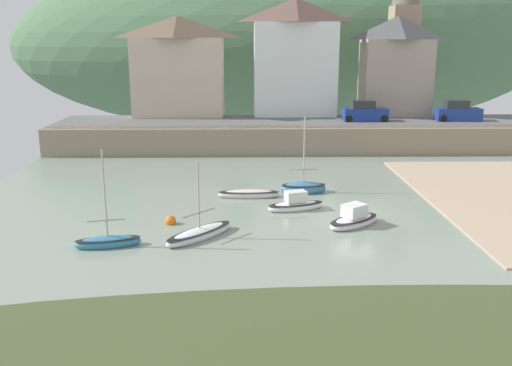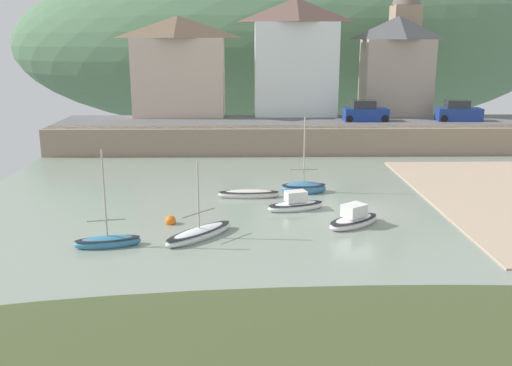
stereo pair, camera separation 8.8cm
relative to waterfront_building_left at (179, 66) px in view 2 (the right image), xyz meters
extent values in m
cube|color=gray|center=(13.01, -25.20, -7.38)|extent=(48.00, 40.00, 0.06)
ellipsoid|color=#43502C|center=(13.01, -41.20, -7.07)|extent=(44.00, 10.00, 0.55)
cube|color=gray|center=(13.01, -8.20, -6.15)|extent=(48.00, 2.40, 2.40)
cube|color=#606060|center=(13.01, -4.50, -5.00)|extent=(48.00, 9.00, 0.10)
ellipsoid|color=#4F7451|center=(12.20, 30.00, 1.66)|extent=(80.00, 44.00, 25.72)
cube|color=beige|center=(0.00, 0.00, -1.14)|extent=(8.83, 5.05, 7.61)
pyramid|color=brown|center=(0.00, 0.00, 3.73)|extent=(9.13, 5.35, 2.13)
cube|color=white|center=(11.61, 0.00, -0.39)|extent=(8.12, 4.08, 9.11)
pyramid|color=brown|center=(11.61, 0.00, 5.31)|extent=(8.42, 4.38, 2.29)
cube|color=#A29686|center=(21.73, 0.00, -1.21)|extent=(6.66, 4.25, 7.46)
pyramid|color=#4D4D4F|center=(21.73, 0.00, 3.65)|extent=(6.96, 4.55, 2.27)
cube|color=#9E886C|center=(23.43, 4.00, 0.53)|extent=(2.80, 2.80, 10.95)
ellipsoid|color=white|center=(9.57, -24.96, -7.17)|extent=(3.68, 2.10, 0.65)
ellipsoid|color=black|center=(9.57, -24.96, -6.99)|extent=(3.60, 2.06, 0.12)
cube|color=silver|center=(9.57, -24.96, -6.52)|extent=(1.40, 1.12, 0.63)
ellipsoid|color=teal|center=(10.42, -21.11, -7.09)|extent=(3.10, 1.57, 0.94)
ellipsoid|color=black|center=(10.42, -21.11, -6.83)|extent=(3.04, 1.54, 0.12)
cylinder|color=#B2A893|center=(10.42, -21.11, -4.45)|extent=(0.09, 0.09, 4.34)
cylinder|color=gray|center=(10.42, -21.11, -5.78)|extent=(1.86, 0.21, 0.07)
ellipsoid|color=white|center=(4.23, -29.76, -7.16)|extent=(3.80, 4.02, 0.68)
ellipsoid|color=black|center=(4.23, -29.76, -6.98)|extent=(3.72, 3.94, 0.12)
cylinder|color=#B2A893|center=(4.23, -29.76, -5.09)|extent=(0.09, 0.09, 3.47)
cylinder|color=gray|center=(4.23, -29.76, -6.01)|extent=(1.56, 1.72, 0.07)
ellipsoid|color=white|center=(12.47, -27.97, -7.16)|extent=(3.55, 3.11, 0.67)
ellipsoid|color=black|center=(12.47, -27.97, -6.98)|extent=(3.48, 3.05, 0.12)
cube|color=silver|center=(12.47, -27.97, -6.49)|extent=(1.52, 1.46, 0.68)
ellipsoid|color=teal|center=(-0.14, -30.91, -7.15)|extent=(3.32, 1.61, 0.70)
ellipsoid|color=black|center=(-0.14, -30.91, -6.96)|extent=(3.26, 1.58, 0.12)
cylinder|color=#B2A893|center=(-0.14, -30.91, -4.67)|extent=(0.09, 0.09, 4.26)
cylinder|color=gray|center=(-0.14, -30.91, -6.00)|extent=(1.78, 0.45, 0.07)
ellipsoid|color=silver|center=(6.80, -22.24, -7.16)|extent=(3.96, 0.96, 0.66)
ellipsoid|color=black|center=(6.80, -22.24, -6.98)|extent=(3.88, 0.94, 0.12)
cube|color=navy|center=(17.90, -4.50, -4.35)|extent=(4.13, 1.77, 1.20)
cube|color=#282D33|center=(17.65, -4.50, -3.40)|extent=(2.12, 1.53, 0.80)
cylinder|color=black|center=(19.55, -3.70, -4.63)|extent=(0.64, 0.22, 0.64)
cylinder|color=black|center=(19.55, -5.30, -4.63)|extent=(0.64, 0.22, 0.64)
cylinder|color=black|center=(16.25, -3.70, -4.63)|extent=(0.64, 0.22, 0.64)
cylinder|color=black|center=(16.25, -5.30, -4.63)|extent=(0.64, 0.22, 0.64)
cube|color=navy|center=(26.73, -4.50, -4.35)|extent=(4.19, 1.92, 1.20)
cube|color=#282D33|center=(26.48, -4.50, -3.40)|extent=(2.18, 1.61, 0.80)
cylinder|color=black|center=(28.38, -3.70, -4.63)|extent=(0.64, 0.22, 0.64)
cylinder|color=black|center=(28.38, -5.30, -4.63)|extent=(0.64, 0.22, 0.64)
cylinder|color=black|center=(25.08, -3.70, -4.63)|extent=(0.64, 0.22, 0.64)
cylinder|color=black|center=(25.08, -5.30, -4.63)|extent=(0.64, 0.22, 0.64)
sphere|color=orange|center=(2.47, -27.51, -7.17)|extent=(0.60, 0.60, 0.60)
camera|label=1|loc=(6.57, -56.62, 2.43)|focal=39.07mm
camera|label=2|loc=(6.66, -56.63, 2.43)|focal=39.07mm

